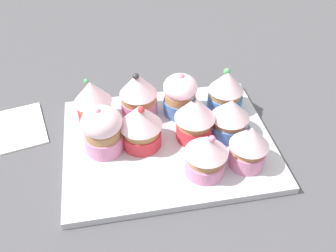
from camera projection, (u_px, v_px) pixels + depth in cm
name	position (u px, v px, depth cm)	size (l,w,h in cm)	color
ground_plane	(168.00, 152.00, 60.90)	(180.00, 180.00, 3.00)	#4C4C51
baking_tray	(168.00, 143.00, 59.50)	(32.57, 25.68, 1.20)	silver
cupcake_0	(226.00, 90.00, 62.82)	(5.94, 5.94, 7.71)	#477AC6
cupcake_1	(180.00, 95.00, 61.89)	(5.66, 5.66, 7.66)	#477AC6
cupcake_2	(139.00, 94.00, 61.46)	(6.26, 6.26, 8.33)	pink
cupcake_3	(93.00, 101.00, 59.65)	(6.08, 6.08, 8.27)	#D1333D
cupcake_4	(230.00, 116.00, 58.38)	(6.09, 6.09, 6.55)	#477AC6
cupcake_5	(195.00, 117.00, 57.03)	(6.32, 6.32, 8.04)	#D1333D
cupcake_6	(141.00, 125.00, 55.79)	(6.56, 6.56, 7.92)	#D1333D
cupcake_7	(103.00, 130.00, 55.17)	(6.08, 6.08, 7.86)	pink
cupcake_8	(249.00, 146.00, 52.97)	(5.67, 5.67, 7.31)	pink
cupcake_9	(206.00, 154.00, 51.87)	(6.14, 6.14, 7.24)	pink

